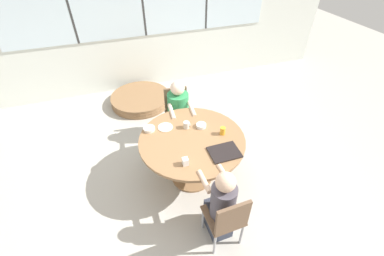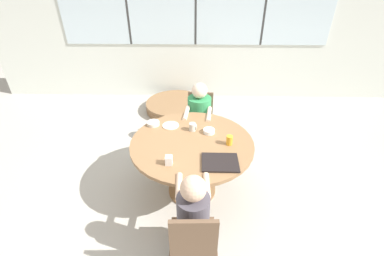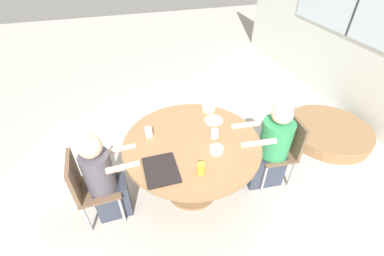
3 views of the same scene
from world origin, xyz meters
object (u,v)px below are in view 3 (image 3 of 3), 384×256
Objects in this scene: chair_for_woman_green_shirt at (284,146)px; milk_carton_small at (149,132)px; chair_for_man_blue_shirt at (87,185)px; bowl_cereal at (216,149)px; person_man_blue_shirt at (105,181)px; person_woman_green_shirt at (270,150)px; folded_table_stack at (328,132)px; coffee_mug at (215,134)px; bowl_white_shallow at (209,108)px; juice_glass at (201,168)px.

chair_for_woman_green_shirt is 1.54m from milk_carton_small.
chair_for_man_blue_shirt is 1.30m from bowl_cereal.
chair_for_woman_green_shirt is at bearing 86.13° from person_man_blue_shirt.
person_woman_green_shirt reaches higher than folded_table_stack.
chair_for_man_blue_shirt is 0.16m from person_man_blue_shirt.
chair_for_man_blue_shirt and coffee_mug have the same top height.
chair_for_woman_green_shirt is at bearing 50.34° from bowl_white_shallow.
folded_table_stack is (0.12, 1.85, -0.69)m from bowl_white_shallow.
person_woman_green_shirt is 0.74m from coffee_mug.
person_man_blue_shirt is 1.40m from bowl_white_shallow.
person_woman_green_shirt reaches higher than chair_for_man_blue_shirt.
person_woman_green_shirt is at bearing 43.36° from bowl_white_shallow.
juice_glass is at bearing 64.05° from person_man_blue_shirt.
bowl_white_shallow is at bearing -93.82° from folded_table_stack.
bowl_cereal is at bearing 54.62° from milk_carton_small.
person_woman_green_shirt reaches higher than coffee_mug.
person_woman_green_shirt is at bearing 76.95° from milk_carton_small.
person_woman_green_shirt reaches higher than chair_for_woman_green_shirt.
bowl_white_shallow is at bearing 108.48° from chair_for_man_blue_shirt.
juice_glass is at bearing -70.69° from folded_table_stack.
chair_for_man_blue_shirt is 0.78m from milk_carton_small.
bowl_white_shallow is (-0.91, 0.40, -0.03)m from juice_glass.
coffee_mug is at bearing 70.58° from milk_carton_small.
person_man_blue_shirt is at bearing 93.28° from chair_for_woman_green_shirt.
juice_glass is at bearing 67.79° from chair_for_man_blue_shirt.
coffee_mug and milk_carton_small have the same top height.
juice_glass is (0.38, 1.03, 0.31)m from chair_for_man_blue_shirt.
bowl_cereal is at bearing 101.77° from chair_for_woman_green_shirt.
person_man_blue_shirt reaches higher than bowl_cereal.
juice_glass reaches higher than folded_table_stack.
person_woman_green_shirt reaches higher than person_man_blue_shirt.
person_man_blue_shirt is 1.00m from juice_glass.
bowl_cereal is at bearing 80.71° from chair_for_man_blue_shirt.
bowl_cereal is 2.21m from folded_table_stack.
bowl_cereal is (0.42, 0.59, -0.02)m from milk_carton_small.
milk_carton_small is (-0.23, -0.64, 0.00)m from coffee_mug.
person_man_blue_shirt reaches higher than milk_carton_small.
coffee_mug is 0.70× the size of bowl_cereal.
person_woman_green_shirt is at bearing 86.73° from chair_for_man_blue_shirt.
milk_carton_small is at bearing -109.42° from coffee_mug.
bowl_white_shallow is (-0.53, 1.27, 0.29)m from person_man_blue_shirt.
folded_table_stack is at bearing 95.12° from chair_for_man_blue_shirt.
coffee_mug is 2.13m from folded_table_stack.
bowl_cereal is (0.12, -0.71, 0.30)m from person_woman_green_shirt.
chair_for_woman_green_shirt is at bearing 96.62° from bowl_cereal.
person_woman_green_shirt is 1.05m from juice_glass.
person_woman_green_shirt reaches higher than juice_glass.
person_woman_green_shirt is 1.44m from folded_table_stack.
person_man_blue_shirt is 11.27× the size of coffee_mug.
chair_for_woman_green_shirt is 1.00× the size of chair_for_man_blue_shirt.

